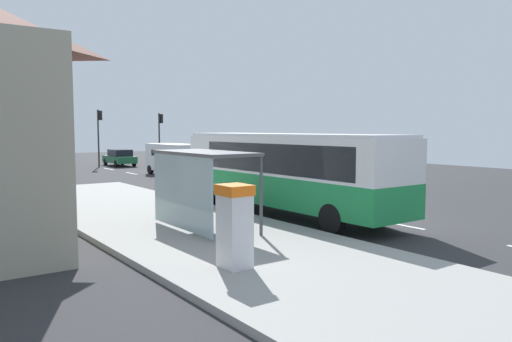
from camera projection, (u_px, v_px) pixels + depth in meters
The scene contains 19 objects.
ground_plane at pixel (191, 186), 29.56m from camera, with size 56.00×92.00×0.04m, color #2D2D30.
sidewalk_platform at pixel (192, 231), 16.13m from camera, with size 6.20×30.00×0.18m, color #999993.
lane_stripe_seg_1 at pixel (398, 225), 17.58m from camera, with size 0.16×2.20×0.01m, color silver.
lane_stripe_seg_2 at pixel (305, 207), 21.62m from camera, with size 0.16×2.20×0.01m, color silver.
lane_stripe_seg_3 at pixel (241, 194), 25.66m from camera, with size 0.16×2.20×0.01m, color silver.
lane_stripe_seg_4 at pixel (195, 185), 29.71m from camera, with size 0.16×2.20×0.01m, color silver.
lane_stripe_seg_5 at pixel (159, 179), 33.75m from camera, with size 0.16×2.20×0.01m, color silver.
lane_stripe_seg_6 at pixel (131, 173), 37.80m from camera, with size 0.16×2.20×0.01m, color silver.
lane_stripe_seg_7 at pixel (109, 169), 41.84m from camera, with size 0.16×2.20×0.01m, color silver.
bus at pixel (285, 168), 19.48m from camera, with size 2.60×11.03×3.21m.
white_van at pixel (174, 157), 36.13m from camera, with size 2.21×5.28×2.30m.
sedan_near at pixel (120, 157), 45.36m from camera, with size 1.91×4.43×1.52m.
ticket_machine at pixel (235, 225), 11.43m from camera, with size 0.66×0.76×1.94m.
recycling_bin_blue at pixel (233, 204), 18.13m from camera, with size 0.52×0.52×0.95m, color blue.
recycling_bin_yellow at pixel (223, 202), 18.70m from camera, with size 0.52×0.52×0.95m, color yellow.
traffic_light_near_side at pixel (160, 131), 45.50m from camera, with size 0.49×0.28×4.84m.
traffic_light_far_side at pixel (61, 133), 41.16m from camera, with size 0.49×0.28×4.60m.
traffic_light_median at pixel (99, 129), 43.81m from camera, with size 0.49×0.28×5.09m.
bus_shelter at pixel (196, 170), 15.68m from camera, with size 1.80×4.00×2.50m.
Camera 1 is at (-14.00, -12.13, 3.40)m, focal length 34.72 mm.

